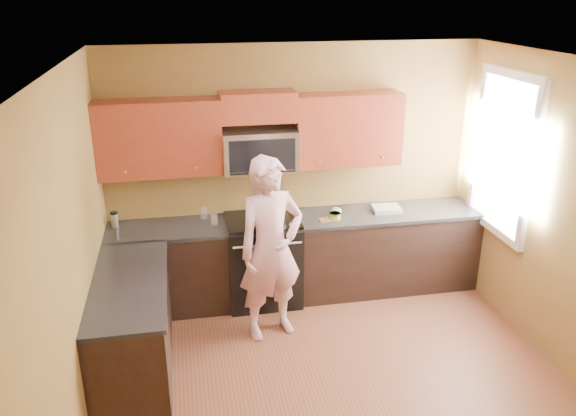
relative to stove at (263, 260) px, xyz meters
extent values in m
plane|color=brown|center=(0.40, -1.68, -0.47)|extent=(4.00, 4.00, 0.00)
plane|color=white|center=(0.40, -1.68, 2.23)|extent=(4.00, 4.00, 0.00)
plane|color=brown|center=(0.40, 0.32, 0.88)|extent=(4.00, 0.00, 4.00)
plane|color=brown|center=(-1.60, -1.68, 0.88)|extent=(0.00, 4.00, 4.00)
cube|color=black|center=(0.40, 0.02, -0.03)|extent=(4.00, 0.60, 0.88)
cube|color=black|center=(-1.30, -1.08, -0.03)|extent=(0.60, 1.60, 0.88)
cube|color=black|center=(0.40, 0.01, 0.43)|extent=(4.00, 0.62, 0.04)
cube|color=black|center=(-1.29, -1.08, 0.43)|extent=(0.62, 1.60, 0.04)
cube|color=maroon|center=(0.00, 0.16, 1.62)|extent=(0.76, 0.33, 0.30)
imported|color=pink|center=(-0.02, -0.65, 0.43)|extent=(0.76, 0.61, 1.81)
cube|color=#B27F47|center=(0.65, -0.10, 0.45)|extent=(0.12, 0.12, 0.01)
ellipsoid|color=silver|center=(0.29, -0.23, 0.48)|extent=(0.13, 0.14, 0.06)
ellipsoid|color=silver|center=(0.82, 0.07, 0.48)|extent=(0.13, 0.14, 0.07)
cube|color=white|center=(1.38, 0.04, 0.47)|extent=(0.32, 0.26, 0.05)
cylinder|color=silver|center=(-0.60, 0.21, 0.51)|extent=(0.08, 0.08, 0.12)
cylinder|color=silver|center=(-0.50, 0.01, 0.51)|extent=(0.09, 0.09, 0.12)
camera|label=1|loc=(-0.79, -5.45, 2.73)|focal=35.48mm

